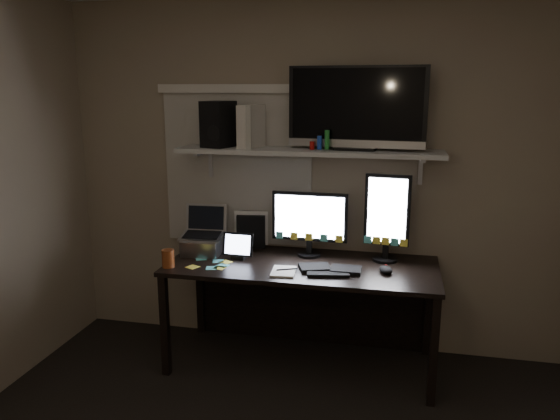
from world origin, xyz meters
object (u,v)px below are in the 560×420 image
(mouse, at_px, (386,270))
(cup, at_px, (168,258))
(desk, at_px, (305,282))
(laptop, at_px, (202,232))
(tv, at_px, (357,108))
(monitor_portrait, at_px, (387,218))
(monitor_landscape, at_px, (310,224))
(keyboard, at_px, (330,269))
(game_console, at_px, (251,126))
(tablet, at_px, (238,246))
(speaker, at_px, (218,124))

(mouse, bearing_deg, cup, 170.06)
(desk, relative_size, mouse, 14.96)
(mouse, relative_size, laptop, 0.36)
(desk, relative_size, tv, 1.98)
(monitor_portrait, bearing_deg, cup, -155.29)
(desk, relative_size, monitor_portrait, 2.96)
(monitor_portrait, height_order, mouse, monitor_portrait)
(desk, height_order, monitor_landscape, monitor_landscape)
(monitor_landscape, xyz_separation_m, laptop, (-0.75, -0.13, -0.06))
(monitor_portrait, distance_m, tv, 0.75)
(desk, xyz_separation_m, cup, (-0.85, -0.37, 0.24))
(keyboard, distance_m, tv, 1.06)
(keyboard, xyz_separation_m, game_console, (-0.60, 0.31, 0.88))
(monitor_landscape, bearing_deg, mouse, -23.80)
(monitor_landscape, relative_size, keyboard, 1.30)
(tv, xyz_separation_m, game_console, (-0.72, -0.00, -0.13))
(monitor_portrait, bearing_deg, tablet, -162.95)
(mouse, xyz_separation_m, laptop, (-1.28, 0.13, 0.15))
(tablet, distance_m, cup, 0.48)
(laptop, bearing_deg, tv, 5.07)
(monitor_portrait, distance_m, laptop, 1.29)
(mouse, relative_size, speaker, 0.38)
(monitor_landscape, height_order, mouse, monitor_landscape)
(monitor_landscape, distance_m, keyboard, 0.41)
(game_console, bearing_deg, mouse, 3.45)
(keyboard, bearing_deg, tv, 60.23)
(desk, relative_size, tablet, 8.40)
(mouse, height_order, tv, tv)
(game_console, distance_m, speaker, 0.23)
(tv, relative_size, game_console, 3.13)
(keyboard, xyz_separation_m, tablet, (-0.65, 0.11, 0.08))
(monitor_landscape, relative_size, tv, 0.58)
(mouse, height_order, cup, cup)
(desk, height_order, laptop, laptop)
(keyboard, distance_m, cup, 1.07)
(desk, distance_m, tv, 1.24)
(desk, height_order, cup, cup)
(desk, bearing_deg, keyboard, -47.09)
(keyboard, height_order, tv, tv)
(mouse, bearing_deg, laptop, 156.85)
(game_console, relative_size, speaker, 0.92)
(mouse, bearing_deg, keyboard, 167.54)
(laptop, distance_m, tv, 1.36)
(mouse, bearing_deg, monitor_landscape, 136.96)
(desk, distance_m, monitor_landscape, 0.41)
(laptop, xyz_separation_m, speaker, (0.10, 0.14, 0.74))
(game_console, bearing_deg, cup, -114.15)
(monitor_portrait, height_order, tablet, monitor_portrait)
(monitor_portrait, bearing_deg, mouse, -80.44)
(laptop, distance_m, cup, 0.35)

